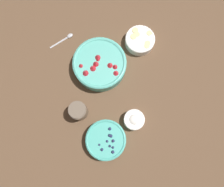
% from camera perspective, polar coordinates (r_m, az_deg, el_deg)
% --- Properties ---
extents(ground_plane, '(4.00, 4.00, 0.00)m').
position_cam_1_polar(ground_plane, '(1.10, -3.24, 2.17)').
color(ground_plane, brown).
extents(bowl_strawberries, '(0.26, 0.26, 0.09)m').
position_cam_1_polar(bowl_strawberries, '(1.08, -3.21, 7.63)').
color(bowl_strawberries, '#56B7A8').
rests_on(bowl_strawberries, ground_plane).
extents(bowl_blueberries, '(0.19, 0.19, 0.07)m').
position_cam_1_polar(bowl_blueberries, '(1.04, -1.60, -12.01)').
color(bowl_blueberries, '#47AD9E').
rests_on(bowl_blueberries, ground_plane).
extents(bowl_bananas, '(0.15, 0.15, 0.05)m').
position_cam_1_polar(bowl_bananas, '(1.15, 7.28, 13.63)').
color(bowl_bananas, white).
rests_on(bowl_bananas, ground_plane).
extents(bowl_cream, '(0.10, 0.10, 0.06)m').
position_cam_1_polar(bowl_cream, '(1.05, 5.77, -6.84)').
color(bowl_cream, white).
rests_on(bowl_cream, ground_plane).
extents(jar_chocolate, '(0.08, 0.08, 0.10)m').
position_cam_1_polar(jar_chocolate, '(1.04, -8.74, -4.55)').
color(jar_chocolate, brown).
rests_on(jar_chocolate, ground_plane).
extents(spoon, '(0.08, 0.13, 0.01)m').
position_cam_1_polar(spoon, '(1.20, -11.98, 13.94)').
color(spoon, '#B2B2B7').
rests_on(spoon, ground_plane).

